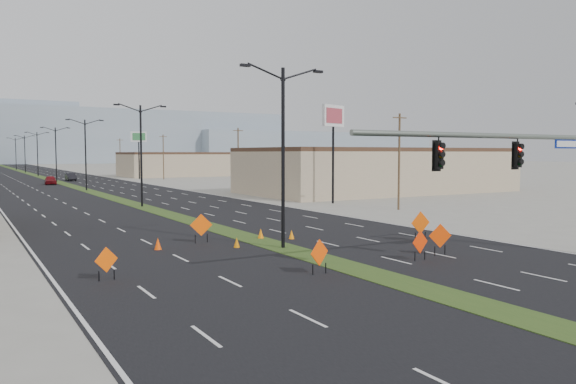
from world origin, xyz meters
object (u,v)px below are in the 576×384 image
streetlight_3 (56,152)px  construction_sign_3 (420,243)px  construction_sign_0 (106,261)px  construction_sign_5 (420,224)px  streetlight_2 (86,152)px  streetlight_6 (16,153)px  cone_2 (292,235)px  streetlight_4 (37,153)px  streetlight_0 (283,151)px  cone_0 (237,243)px  streetlight_5 (25,153)px  car_mid (71,177)px  signal_mast (542,164)px  construction_sign_4 (440,237)px  streetlight_1 (141,152)px  cone_3 (158,244)px  pole_sign_east_near (333,123)px  construction_sign_2 (201,226)px  pole_sign_east_far (139,140)px  car_left (50,180)px  construction_sign_1 (319,254)px  cone_1 (261,234)px

streetlight_3 → construction_sign_3: (4.04, -90.57, -4.54)m
construction_sign_0 → construction_sign_5: (18.71, 1.10, 0.25)m
streetlight_2 → construction_sign_3: size_ratio=6.64×
streetlight_6 → cone_2: (2.11, -165.38, -5.13)m
streetlight_4 → streetlight_0: bearing=-90.0°
streetlight_4 → cone_0: bearing=-91.1°
streetlight_5 → car_mid: (2.78, -54.02, -4.67)m
construction_sign_5 → cone_2: bearing=147.2°
signal_mast → construction_sign_4: (-2.59, 3.97, -3.81)m
streetlight_2 → car_mid: (2.78, 29.98, -4.67)m
streetlight_2 → construction_sign_4: size_ratio=6.02×
streetlight_0 → streetlight_1: size_ratio=1.00×
streetlight_5 → cone_0: streetlight_5 is taller
cone_3 → pole_sign_east_near: pole_sign_east_near is taller
cone_0 → cone_2: (4.27, 1.12, -0.00)m
streetlight_2 → construction_sign_2: 52.26m
construction_sign_0 → pole_sign_east_near: (28.92, 24.86, 7.66)m
cone_0 → pole_sign_east_far: size_ratio=0.06×
construction_sign_0 → car_left: bearing=64.9°
streetlight_3 → streetlight_5: (0.00, 56.00, 0.00)m
streetlight_3 → pole_sign_east_near: bearing=-73.4°
construction_sign_2 → construction_sign_3: construction_sign_2 is taller
streetlight_0 → construction_sign_1: bearing=-106.7°
streetlight_0 → cone_0: bearing=145.3°
cone_0 → pole_sign_east_near: pole_sign_east_near is taller
cone_0 → pole_sign_east_near: 30.08m
streetlight_3 → cone_0: 82.70m
pole_sign_east_near → pole_sign_east_far: 65.04m
car_mid → construction_sign_0: size_ratio=3.17×
cone_0 → pole_sign_east_far: bearing=77.9°
streetlight_5 → car_mid: size_ratio=2.21×
streetlight_4 → pole_sign_east_far: (16.11, -25.32, 2.48)m
streetlight_6 → pole_sign_east_near: size_ratio=0.97×
streetlight_2 → cone_0: size_ratio=17.04×
streetlight_3 → pole_sign_east_far: 16.51m
construction_sign_0 → construction_sign_2: bearing=26.3°
streetlight_3 → pole_sign_east_far: bearing=9.4°
cone_0 → cone_3: bearing=158.9°
cone_2 → pole_sign_east_far: 85.56m
streetlight_6 → construction_sign_0: bearing=-93.5°
streetlight_1 → construction_sign_5: streetlight_1 is taller
streetlight_6 → construction_sign_3: streetlight_6 is taller
car_mid → cone_1: (-2.27, -82.30, -0.42)m
signal_mast → pole_sign_east_near: (10.02, 31.68, 3.70)m
signal_mast → pole_sign_east_far: 97.02m
car_left → car_mid: car_left is taller
construction_sign_1 → construction_sign_2: bearing=79.1°
cone_1 → construction_sign_3: bearing=-71.0°
signal_mast → streetlight_1: 38.96m
cone_1 → pole_sign_east_far: size_ratio=0.07×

